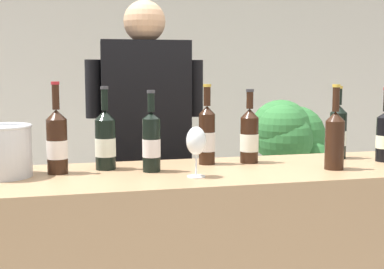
# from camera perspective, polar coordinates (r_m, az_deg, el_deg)

# --- Properties ---
(wall_back) EXTENTS (8.00, 0.10, 2.80)m
(wall_back) POSITION_cam_1_polar(r_m,az_deg,el_deg) (4.64, -7.89, 6.89)
(wall_back) COLOR beige
(wall_back) RESTS_ON ground_plane
(wine_bottle_0) EXTENTS (0.08, 0.08, 0.34)m
(wine_bottle_0) POSITION_cam_1_polar(r_m,az_deg,el_deg) (2.50, 15.72, 0.28)
(wine_bottle_0) COLOR black
(wine_bottle_0) RESTS_ON counter
(wine_bottle_1) EXTENTS (0.07, 0.07, 0.35)m
(wine_bottle_1) POSITION_cam_1_polar(r_m,az_deg,el_deg) (2.26, 1.65, -0.02)
(wine_bottle_1) COLOR black
(wine_bottle_1) RESTS_ON counter
(wine_bottle_2) EXTENTS (0.08, 0.08, 0.35)m
(wine_bottle_2) POSITION_cam_1_polar(r_m,az_deg,el_deg) (2.21, 15.39, -0.37)
(wine_bottle_2) COLOR black
(wine_bottle_2) RESTS_ON counter
(wine_bottle_3) EXTENTS (0.08, 0.08, 0.33)m
(wine_bottle_3) POSITION_cam_1_polar(r_m,az_deg,el_deg) (2.31, 6.31, -0.17)
(wine_bottle_3) COLOR black
(wine_bottle_3) RESTS_ON counter
(wine_bottle_4) EXTENTS (0.09, 0.09, 0.34)m
(wine_bottle_4) POSITION_cam_1_polar(r_m,az_deg,el_deg) (2.17, -9.49, -0.62)
(wine_bottle_4) COLOR black
(wine_bottle_4) RESTS_ON counter
(wine_bottle_6) EXTENTS (0.07, 0.07, 0.33)m
(wine_bottle_6) POSITION_cam_1_polar(r_m,az_deg,el_deg) (2.09, -4.48, -0.78)
(wine_bottle_6) COLOR black
(wine_bottle_6) RESTS_ON counter
(wine_bottle_7) EXTENTS (0.08, 0.08, 0.36)m
(wine_bottle_7) POSITION_cam_1_polar(r_m,az_deg,el_deg) (2.11, -14.59, -0.76)
(wine_bottle_7) COLOR black
(wine_bottle_7) RESTS_ON counter
(wine_glass) EXTENTS (0.08, 0.08, 0.19)m
(wine_glass) POSITION_cam_1_polar(r_m,az_deg,el_deg) (1.98, 0.42, -0.91)
(wine_glass) COLOR silver
(wine_glass) RESTS_ON counter
(ice_bucket) EXTENTS (0.23, 0.23, 0.20)m
(ice_bucket) POSITION_cam_1_polar(r_m,az_deg,el_deg) (2.11, -20.10, -1.67)
(ice_bucket) COLOR silver
(ice_bucket) RESTS_ON counter
(person_server) EXTENTS (0.60, 0.26, 1.75)m
(person_server) POSITION_cam_1_polar(r_m,az_deg,el_deg) (2.73, -5.06, -4.51)
(person_server) COLOR black
(person_server) RESTS_ON ground_plane
(potted_shrub) EXTENTS (0.55, 0.56, 1.21)m
(potted_shrub) POSITION_cam_1_polar(r_m,az_deg,el_deg) (3.63, 10.80, -1.39)
(potted_shrub) COLOR brown
(potted_shrub) RESTS_ON ground_plane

